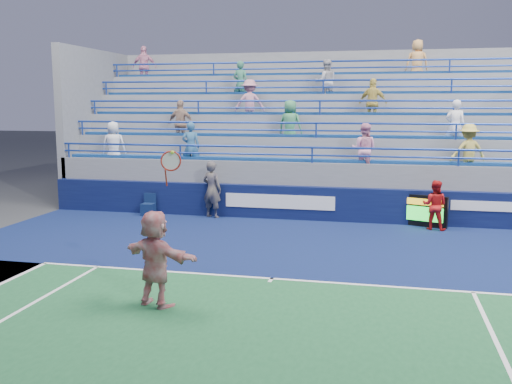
% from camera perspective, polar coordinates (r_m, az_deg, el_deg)
% --- Properties ---
extents(ground, '(120.00, 120.00, 0.00)m').
position_cam_1_polar(ground, '(12.40, 1.58, -8.74)').
color(ground, '#333538').
extents(sponsor_wall, '(18.00, 0.32, 1.10)m').
position_cam_1_polar(sponsor_wall, '(18.52, 5.49, -1.15)').
color(sponsor_wall, '#0A103A').
rests_on(sponsor_wall, ground).
extents(bleacher_stand, '(18.00, 5.61, 6.13)m').
position_cam_1_polar(bleacher_stand, '(22.11, 6.74, 3.03)').
color(bleacher_stand, slate).
rests_on(bleacher_stand, ground).
extents(serve_speed_board, '(1.38, 0.63, 0.98)m').
position_cam_1_polar(serve_speed_board, '(18.20, 16.46, -1.84)').
color(serve_speed_board, black).
rests_on(serve_speed_board, ground).
extents(judge_chair, '(0.43, 0.43, 0.74)m').
position_cam_1_polar(judge_chair, '(19.60, -10.70, -1.64)').
color(judge_chair, '#0D1D41').
rests_on(judge_chair, ground).
extents(tennis_player, '(1.77, 1.11, 2.92)m').
position_cam_1_polar(tennis_player, '(10.75, -10.03, -6.56)').
color(tennis_player, silver).
rests_on(tennis_player, ground).
extents(line_judge, '(0.80, 0.64, 1.89)m').
position_cam_1_polar(line_judge, '(18.86, -4.43, 0.26)').
color(line_judge, '#141738').
rests_on(line_judge, ground).
extents(ball_girl, '(0.85, 0.73, 1.50)m').
position_cam_1_polar(ball_girl, '(17.81, 17.43, -1.27)').
color(ball_girl, red).
rests_on(ball_girl, ground).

